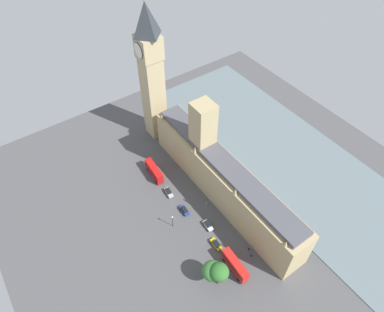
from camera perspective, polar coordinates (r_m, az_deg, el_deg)
The scene contains 16 objects.
ground_plane at distance 125.71m, azimuth 4.28°, elevation -6.78°, with size 142.87×142.87×0.00m, color #4C4C4F.
river_thames at distance 142.60m, azimuth 15.11°, elevation -0.15°, with size 44.78×128.58×0.25m, color slate.
parliament_building at distance 119.81m, azimuth 4.84°, elevation -3.22°, with size 10.47×70.67×33.08m.
clock_tower at distance 131.00m, azimuth -6.72°, elevation 13.38°, with size 8.08×8.08×56.26m.
double_decker_bus_kerbside at distance 130.33m, azimuth -6.24°, elevation -2.46°, with size 3.27×10.65×4.75m.
car_silver_midblock at distance 125.88m, azimuth -3.87°, elevation -5.95°, with size 2.30×4.82×1.74m.
car_blue_leading at distance 121.15m, azimuth -1.28°, elevation -8.91°, with size 2.02×4.49×1.74m.
car_white_far_end at distance 118.05m, azimuth 2.65°, elevation -11.29°, with size 2.25×4.51×1.74m.
car_yellow_cab_trailing at distance 114.69m, azimuth 3.98°, elevation -14.26°, with size 2.03×4.61×1.74m.
double_decker_bus_opposite_hall at distance 110.08m, azimuth 7.07°, elevation -17.37°, with size 3.08×10.62×4.75m.
pedestrian_under_trees at distance 115.32m, azimuth 9.35°, elevation -14.77°, with size 0.63×0.53×1.66m.
pedestrian_near_tower at distance 114.33m, azimuth 9.70°, elevation -15.79°, with size 0.56×0.65×1.65m.
pedestrian_corner at distance 122.89m, azimuth 2.42°, elevation -7.90°, with size 0.65×0.58×1.58m.
plane_tree_by_river_gate at distance 104.94m, azimuth 3.42°, elevation -18.35°, with size 6.29×6.29×8.76m.
plane_tree_slot_10 at distance 103.27m, azimuth 4.50°, elevation -18.50°, with size 5.67×5.67×10.04m.
street_lamp_slot_11 at distance 115.59m, azimuth -3.25°, elevation -10.38°, with size 0.56×0.56×5.64m.
Camera 1 is at (49.91, 54.82, 101.53)m, focal length 32.42 mm.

